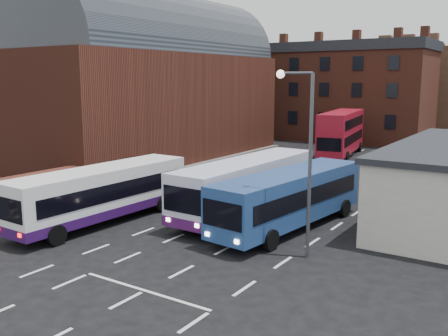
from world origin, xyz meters
The scene contains 9 objects.
ground centered at (0.00, 0.00, 0.00)m, with size 180.00×180.00×0.00m, color black.
railway_station centered at (-15.50, 21.00, 7.64)m, with size 12.00×28.00×16.00m.
forecourt_wall centered at (-10.20, 2.00, 0.90)m, with size 1.20×10.00×1.80m, color #602B1E.
brick_terrace centered at (-6.00, 46.00, 5.50)m, with size 22.00×10.00×11.00m, color brown.
bus_white_outbound centered at (-3.07, 2.52, 1.78)m, with size 3.06×11.13×3.01m.
bus_white_inbound centered at (2.73, 8.27, 1.88)m, with size 3.22×11.74×3.18m.
bus_blue centered at (6.00, 7.10, 1.77)m, with size 3.76×11.19×2.99m.
bus_red_double centered at (-0.60, 32.61, 2.40)m, with size 4.33×11.55×4.52m.
street_lamp centered at (8.32, 3.54, 4.91)m, with size 1.65×0.46×8.14m.
Camera 1 is at (17.02, -15.98, 7.77)m, focal length 40.00 mm.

